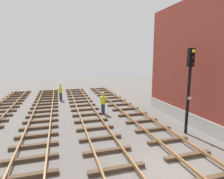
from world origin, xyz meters
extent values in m
plane|color=#605B56|center=(0.00, 0.00, 0.00)|extent=(80.00, 80.00, 0.00)
cube|color=#4C3826|center=(1.44, -0.85, 0.09)|extent=(2.50, 0.24, 0.18)
cube|color=#4C3826|center=(1.44, 0.85, 0.09)|extent=(2.50, 0.24, 0.18)
cube|color=#4C3826|center=(1.44, 2.55, 0.09)|extent=(2.50, 0.24, 0.18)
cube|color=#4C3826|center=(1.44, 4.25, 0.09)|extent=(2.50, 0.24, 0.18)
cube|color=#4C3826|center=(1.44, 5.95, 0.09)|extent=(2.50, 0.24, 0.18)
cube|color=#4C3826|center=(1.44, 7.65, 0.09)|extent=(2.50, 0.24, 0.18)
cube|color=#4C3826|center=(1.44, 9.34, 0.09)|extent=(2.50, 0.24, 0.18)
cube|color=#4C3826|center=(1.44, 11.04, 0.09)|extent=(2.50, 0.24, 0.18)
cube|color=#4C3826|center=(1.44, 12.74, 0.09)|extent=(2.50, 0.24, 0.18)
cube|color=#4C3826|center=(1.44, 14.44, 0.09)|extent=(2.50, 0.24, 0.18)
cube|color=#4C3826|center=(1.44, 16.14, 0.09)|extent=(2.50, 0.24, 0.18)
cube|color=#4C3826|center=(1.44, 17.84, 0.09)|extent=(2.50, 0.24, 0.18)
cube|color=#4C3826|center=(1.44, 19.54, 0.09)|extent=(2.50, 0.24, 0.18)
cube|color=#4C3826|center=(1.44, 21.24, 0.09)|extent=(2.50, 0.24, 0.18)
cube|color=olive|center=(0.72, 0.00, 0.25)|extent=(0.08, 44.17, 0.14)
cube|color=olive|center=(2.16, 0.00, 0.25)|extent=(0.08, 44.17, 0.14)
cube|color=#4C3826|center=(-2.16, 0.79, 0.09)|extent=(2.50, 0.24, 0.18)
cube|color=#4C3826|center=(-2.16, 2.37, 0.09)|extent=(2.50, 0.24, 0.18)
cube|color=#4C3826|center=(-2.16, 3.94, 0.09)|extent=(2.50, 0.24, 0.18)
cube|color=#4C3826|center=(-2.16, 5.52, 0.09)|extent=(2.50, 0.24, 0.18)
cube|color=#4C3826|center=(-2.16, 7.10, 0.09)|extent=(2.50, 0.24, 0.18)
cube|color=#4C3826|center=(-2.16, 8.68, 0.09)|extent=(2.50, 0.24, 0.18)
cube|color=#4C3826|center=(-2.16, 10.25, 0.09)|extent=(2.50, 0.24, 0.18)
cube|color=#4C3826|center=(-2.16, 11.83, 0.09)|extent=(2.50, 0.24, 0.18)
cube|color=#4C3826|center=(-2.16, 13.41, 0.09)|extent=(2.50, 0.24, 0.18)
cube|color=#4C3826|center=(-2.16, 14.99, 0.09)|extent=(2.50, 0.24, 0.18)
cube|color=#4C3826|center=(-2.16, 16.56, 0.09)|extent=(2.50, 0.24, 0.18)
cube|color=#4C3826|center=(-2.16, 18.14, 0.09)|extent=(2.50, 0.24, 0.18)
cube|color=#4C3826|center=(-2.16, 19.72, 0.09)|extent=(2.50, 0.24, 0.18)
cube|color=#4C3826|center=(-2.16, 21.30, 0.09)|extent=(2.50, 0.24, 0.18)
cube|color=olive|center=(-1.44, 0.00, 0.25)|extent=(0.08, 44.17, 0.14)
cube|color=#4C3826|center=(-5.76, 1.34, 0.09)|extent=(2.50, 0.24, 0.18)
cube|color=#4C3826|center=(-5.76, 2.68, 0.09)|extent=(2.50, 0.24, 0.18)
cube|color=#4C3826|center=(-5.76, 4.02, 0.09)|extent=(2.50, 0.24, 0.18)
cube|color=#4C3826|center=(-5.76, 5.35, 0.09)|extent=(2.50, 0.24, 0.18)
cube|color=#4C3826|center=(-5.76, 6.69, 0.09)|extent=(2.50, 0.24, 0.18)
cube|color=#4C3826|center=(-5.76, 8.03, 0.09)|extent=(2.50, 0.24, 0.18)
cube|color=#4C3826|center=(-5.76, 9.37, 0.09)|extent=(2.50, 0.24, 0.18)
cube|color=#4C3826|center=(-5.76, 10.71, 0.09)|extent=(2.50, 0.24, 0.18)
cube|color=#4C3826|center=(-5.76, 12.05, 0.09)|extent=(2.50, 0.24, 0.18)
cube|color=#4C3826|center=(-5.76, 13.39, 0.09)|extent=(2.50, 0.24, 0.18)
cube|color=#4C3826|center=(-5.76, 14.72, 0.09)|extent=(2.50, 0.24, 0.18)
cube|color=#4C3826|center=(-5.76, 16.06, 0.09)|extent=(2.50, 0.24, 0.18)
cube|color=#4C3826|center=(-5.76, 17.40, 0.09)|extent=(2.50, 0.24, 0.18)
cube|color=#4C3826|center=(-5.76, 18.74, 0.09)|extent=(2.50, 0.24, 0.18)
cube|color=#4C3826|center=(-5.76, 20.08, 0.09)|extent=(2.50, 0.24, 0.18)
cube|color=#4C3826|center=(-5.76, 21.42, 0.09)|extent=(2.50, 0.24, 0.18)
cube|color=#4C3826|center=(-9.36, 11.73, 0.09)|extent=(2.50, 0.24, 0.18)
cube|color=#4C3826|center=(-9.36, 13.11, 0.09)|extent=(2.50, 0.24, 0.18)
cube|color=#4C3826|center=(-9.36, 14.49, 0.09)|extent=(2.50, 0.24, 0.18)
cube|color=#4C3826|center=(-9.36, 15.87, 0.09)|extent=(2.50, 0.24, 0.18)
cube|color=#4C3826|center=(-9.36, 17.25, 0.09)|extent=(2.50, 0.24, 0.18)
cube|color=#4C3826|center=(-9.36, 18.64, 0.09)|extent=(2.50, 0.24, 0.18)
cube|color=#4C3826|center=(-9.36, 20.02, 0.09)|extent=(2.50, 0.24, 0.18)
cube|color=#4C3826|center=(-9.36, 21.40, 0.09)|extent=(2.50, 0.24, 0.18)
cylinder|color=black|center=(3.26, 3.32, 2.10)|extent=(0.18, 0.18, 4.20)
cube|color=black|center=(3.26, 3.32, 4.75)|extent=(0.36, 0.24, 1.10)
sphere|color=yellow|center=(3.26, 3.14, 5.12)|extent=(0.20, 0.20, 0.20)
sphere|color=black|center=(3.26, 3.14, 4.75)|extent=(0.20, 0.20, 0.20)
sphere|color=black|center=(3.26, 3.14, 4.39)|extent=(0.20, 0.20, 0.20)
cube|color=white|center=(3.26, 3.18, 2.31)|extent=(0.24, 0.03, 0.18)
cylinder|color=#262D4C|center=(-0.79, 8.93, 0.42)|extent=(0.32, 0.32, 0.85)
cylinder|color=yellow|center=(-0.79, 8.93, 1.18)|extent=(0.40, 0.40, 0.65)
sphere|color=tan|center=(-0.79, 8.93, 1.62)|extent=(0.24, 0.24, 0.24)
sphere|color=yellow|center=(-0.79, 8.93, 1.76)|extent=(0.22, 0.22, 0.22)
cylinder|color=#262D4C|center=(-4.20, 15.20, 0.42)|extent=(0.32, 0.32, 0.85)
cylinder|color=yellow|center=(-4.20, 15.20, 1.18)|extent=(0.40, 0.40, 0.65)
sphere|color=tan|center=(-4.20, 15.20, 1.62)|extent=(0.24, 0.24, 0.24)
sphere|color=yellow|center=(-4.20, 15.20, 1.76)|extent=(0.22, 0.22, 0.22)
camera|label=1|loc=(-4.35, -5.89, 4.71)|focal=29.30mm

